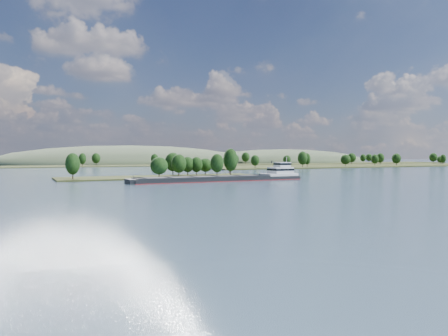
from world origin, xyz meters
TOP-DOWN VIEW (x-y plane):
  - ground at (0.00, 120.00)m, footprint 1800.00×1800.00m
  - tree_island at (7.56, 179.57)m, footprint 100.00×32.81m
  - right_bank at (231.89, 299.67)m, footprint 320.00×90.00m
  - back_shoreline at (7.49, 399.84)m, footprint 900.00×60.00m
  - hill_east at (260.00, 470.00)m, footprint 260.00×140.00m
  - hill_west at (60.00, 500.00)m, footprint 320.00×160.00m
  - cargo_barge at (18.86, 142.84)m, footprint 79.35×12.21m

SIDE VIEW (x-z plane):
  - ground at x=0.00m, z-range 0.00..0.00m
  - hill_east at x=260.00m, z-range -18.00..18.00m
  - hill_west at x=60.00m, z-range -22.00..22.00m
  - back_shoreline at x=7.49m, z-range -6.66..7.93m
  - right_bank at x=231.89m, z-range -6.29..8.23m
  - cargo_barge at x=18.86m, z-range -4.00..6.69m
  - tree_island at x=7.56m, z-range -3.49..11.55m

